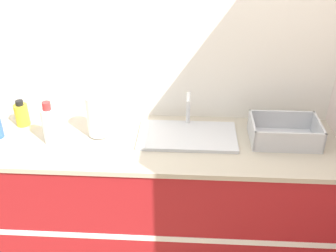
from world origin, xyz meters
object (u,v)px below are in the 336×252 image
Objects in this scene: bottle_white_spray at (50,125)px; bottle_yellow at (22,114)px; sink at (188,134)px; dish_rack at (284,134)px; paper_towel_roll at (97,116)px.

bottle_yellow is at bearing 142.35° from bottle_white_spray.
sink is 1.48× the size of dish_rack.
sink is 2.25× the size of paper_towel_roll.
sink is 1.04m from bottle_yellow.
bottle_white_spray is (-0.79, -0.10, 0.10)m from sink.
sink is at bearing 7.21° from bottle_white_spray.
bottle_yellow is at bearing 168.86° from paper_towel_roll.
bottle_yellow is at bearing 175.09° from sink.
paper_towel_roll is at bearing -11.14° from bottle_yellow.
bottle_white_spray is (-0.26, -0.09, -0.02)m from paper_towel_roll.
paper_towel_roll is 1.55× the size of bottle_yellow.
paper_towel_roll reaches higher than bottle_yellow.
dish_rack is 1.35m from bottle_white_spray.
bottle_white_spray is 1.56× the size of bottle_yellow.
paper_towel_roll is at bearing -178.91° from sink.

